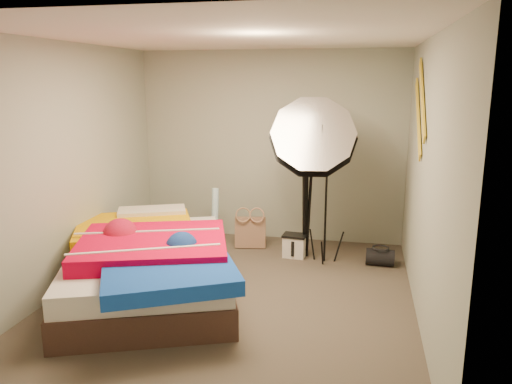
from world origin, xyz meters
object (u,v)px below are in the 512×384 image
(camera_case, at_px, (294,246))
(bed, at_px, (150,263))
(wrapping_roll, at_px, (215,218))
(duffel_bag, at_px, (380,257))
(camera_tripod, at_px, (307,190))
(tote_bag, at_px, (250,232))
(photo_umbrella, at_px, (313,139))

(camera_case, relative_size, bed, 0.10)
(wrapping_roll, bearing_deg, duffel_bag, -6.23)
(camera_case, xyz_separation_m, duffel_bag, (1.02, -0.08, -0.03))
(camera_case, height_order, duffel_bag, camera_case)
(bed, bearing_deg, wrapping_roll, 81.56)
(bed, distance_m, camera_tripod, 2.07)
(bed, height_order, camera_tripod, camera_tripod)
(tote_bag, relative_size, camera_tripod, 0.27)
(tote_bag, xyz_separation_m, bed, (-0.67, -1.62, 0.13))
(bed, relative_size, camera_tripod, 1.82)
(camera_case, distance_m, photo_umbrella, 1.38)
(tote_bag, xyz_separation_m, duffel_bag, (1.63, -0.32, -0.10))
(tote_bag, height_order, duffel_bag, tote_bag)
(camera_tripod, bearing_deg, camera_case, -155.34)
(tote_bag, distance_m, bed, 1.76)
(duffel_bag, distance_m, camera_tripod, 1.16)
(camera_case, height_order, camera_tripod, camera_tripod)
(tote_bag, height_order, bed, bed)
(duffel_bag, xyz_separation_m, bed, (-2.30, -1.30, 0.23))
(tote_bag, xyz_separation_m, camera_case, (0.61, -0.24, -0.07))
(photo_umbrella, height_order, camera_tripod, photo_umbrella)
(photo_umbrella, bearing_deg, tote_bag, 150.99)
(camera_case, relative_size, camera_tripod, 0.18)
(camera_case, xyz_separation_m, photo_umbrella, (0.22, -0.21, 1.34))
(duffel_bag, height_order, bed, bed)
(wrapping_roll, distance_m, duffel_bag, 2.10)
(duffel_bag, bearing_deg, bed, -148.52)
(photo_umbrella, xyz_separation_m, camera_tripod, (-0.09, 0.27, -0.64))
(camera_case, relative_size, photo_umbrella, 0.13)
(bed, height_order, photo_umbrella, photo_umbrella)
(duffel_bag, xyz_separation_m, photo_umbrella, (-0.80, -0.14, 1.38))
(wrapping_roll, bearing_deg, bed, -98.44)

